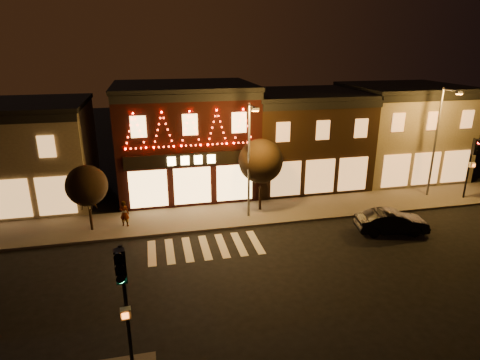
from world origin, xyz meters
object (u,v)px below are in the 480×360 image
object	(u,v)px
streetlamp_mid	(250,153)
dark_sedan	(392,222)
traffic_signal_near	(123,288)
pedestrian	(124,213)

from	to	relation	value
streetlamp_mid	dark_sedan	world-z (taller)	streetlamp_mid
traffic_signal_near	streetlamp_mid	world-z (taller)	streetlamp_mid
streetlamp_mid	dark_sedan	size ratio (longest dim) A/B	1.74
traffic_signal_near	streetlamp_mid	distance (m)	14.26
traffic_signal_near	pedestrian	xyz separation A→B (m)	(-0.73, 12.66, -2.67)
traffic_signal_near	streetlamp_mid	size ratio (longest dim) A/B	0.66
dark_sedan	pedestrian	world-z (taller)	pedestrian
traffic_signal_near	streetlamp_mid	bearing A→B (deg)	54.22
streetlamp_mid	pedestrian	world-z (taller)	streetlamp_mid
traffic_signal_near	dark_sedan	world-z (taller)	traffic_signal_near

